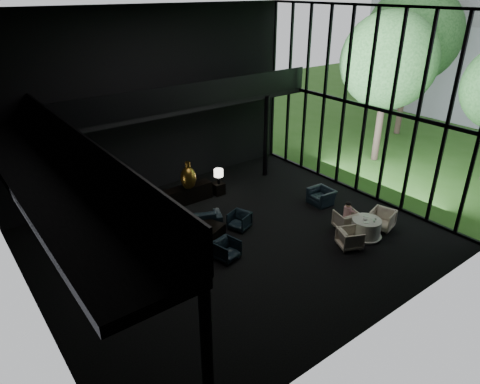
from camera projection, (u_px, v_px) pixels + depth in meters
floor at (237, 239)px, 16.16m from camera, size 14.00×12.00×0.02m
ceiling at (236, 9)px, 12.67m from camera, size 14.00×12.00×0.02m
wall_back at (154, 103)px, 18.71m from camera, size 14.00×0.04×8.00m
wall_front at (388, 203)px, 10.12m from camera, size 14.00×0.04×8.00m
wall_left at (11, 193)px, 10.60m from camera, size 0.04×12.00×8.00m
curtain_wall at (367, 106)px, 18.21m from camera, size 0.20×12.00×8.00m
mezzanine_left at (52, 183)px, 11.14m from camera, size 2.00×12.00×0.25m
mezzanine_back at (186, 104)px, 18.54m from camera, size 12.00×2.00×0.25m
railing_left at (87, 153)px, 11.43m from camera, size 0.06×12.00×1.00m
railing_back at (197, 94)px, 17.56m from camera, size 12.00×0.06×1.00m
column_sw at (207, 356)px, 8.48m from camera, size 0.24×0.24×4.00m
column_nw at (46, 174)px, 16.64m from camera, size 0.24×0.24×4.00m
column_ne at (266, 137)px, 20.77m from camera, size 0.24×0.24×4.00m
tree_near at (388, 61)px, 21.31m from camera, size 4.80×4.80×7.65m
tree_far at (413, 35)px, 25.14m from camera, size 5.60×5.60×8.80m
console at (186, 195)px, 18.70m from camera, size 2.40×0.55×0.76m
bronze_urn at (188, 178)px, 18.12m from camera, size 0.66×0.66×1.23m
side_table_left at (156, 209)px, 17.71m from camera, size 0.53×0.53×0.58m
table_lamp_left at (155, 193)px, 17.36m from camera, size 0.37×0.37×0.61m
side_table_right at (218, 188)px, 19.53m from camera, size 0.49×0.49×0.54m
table_lamp_right at (219, 173)px, 19.15m from camera, size 0.41×0.41×0.69m
sofa at (193, 215)px, 16.86m from camera, size 2.43×1.55×0.92m
lounge_armchair_west at (178, 243)px, 15.12m from camera, size 0.88×0.92×0.84m
lounge_armchair_east at (239, 220)px, 16.69m from camera, size 0.90×0.93×0.76m
lounge_armchair_south at (227, 249)px, 14.82m from camera, size 0.91×0.88×0.80m
window_armchair at (322, 194)px, 18.60m from camera, size 0.69×1.03×0.88m
coffee_table at (208, 231)px, 16.25m from camera, size 1.30×1.30×0.44m
dining_table at (366, 229)px, 16.15m from camera, size 1.24×1.24×0.75m
dining_chair_north at (347, 219)px, 16.61m from camera, size 1.11×1.07×0.94m
dining_chair_east at (383, 217)px, 16.67m from camera, size 1.08×1.12×0.95m
dining_chair_west at (350, 237)px, 15.47m from camera, size 1.03×1.05×0.84m
child at (348, 209)px, 16.65m from camera, size 0.30×0.30×0.65m
plate_a at (366, 222)px, 15.79m from camera, size 0.26×0.26×0.01m
plate_b at (366, 216)px, 16.21m from camera, size 0.30×0.30×0.02m
saucer at (372, 219)px, 15.99m from camera, size 0.15×0.15×0.01m
coffee_cup at (376, 218)px, 15.96m from camera, size 0.09×0.09×0.06m
cereal_bowl at (365, 219)px, 15.91m from camera, size 0.17×0.17×0.09m
cream_pot at (374, 221)px, 15.77m from camera, size 0.09×0.09×0.08m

